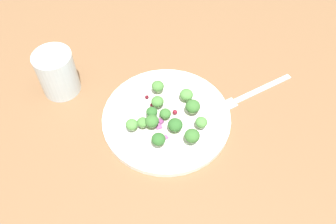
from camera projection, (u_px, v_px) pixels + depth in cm
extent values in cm
cube|color=brown|center=(165.00, 125.00, 71.75)|extent=(180.00, 180.00, 2.00)
cylinder|color=white|center=(168.00, 118.00, 70.80)|extent=(25.90, 25.90, 1.20)
torus|color=white|center=(168.00, 116.00, 70.32)|extent=(24.82, 24.82, 1.00)
cylinder|color=white|center=(168.00, 116.00, 70.24)|extent=(15.02, 15.02, 0.20)
cylinder|color=#8EB77A|center=(186.00, 98.00, 72.28)|extent=(1.03, 1.03, 1.03)
ellipsoid|color=#4C843D|center=(186.00, 95.00, 71.29)|extent=(2.75, 2.75, 2.06)
cylinder|color=#9EC684|center=(159.00, 143.00, 65.25)|extent=(0.99, 0.99, 0.99)
ellipsoid|color=#2D6028|center=(158.00, 139.00, 64.30)|extent=(2.64, 2.64, 1.98)
cylinder|color=#ADD18E|center=(152.00, 115.00, 69.06)|extent=(0.84, 0.84, 0.84)
ellipsoid|color=#2D6028|center=(152.00, 112.00, 68.25)|extent=(2.24, 2.24, 1.68)
cylinder|color=#9EC684|center=(192.00, 139.00, 65.66)|extent=(1.08, 1.08, 1.08)
ellipsoid|color=#386B2D|center=(192.00, 136.00, 64.62)|extent=(2.89, 2.89, 2.17)
cylinder|color=#ADD18E|center=(143.00, 125.00, 67.90)|extent=(0.82, 0.82, 0.82)
ellipsoid|color=#477A38|center=(143.00, 122.00, 67.11)|extent=(2.18, 2.18, 1.64)
cylinder|color=#9EC684|center=(152.00, 125.00, 67.68)|extent=(1.01, 1.01, 1.01)
ellipsoid|color=#386B2D|center=(152.00, 121.00, 66.71)|extent=(2.68, 2.68, 2.01)
cylinder|color=#9EC684|center=(158.00, 90.00, 73.27)|extent=(0.98, 0.98, 0.98)
ellipsoid|color=#477A38|center=(158.00, 86.00, 72.33)|extent=(2.61, 2.61, 1.96)
cylinder|color=#ADD18E|center=(192.00, 110.00, 69.92)|extent=(1.12, 1.12, 1.12)
ellipsoid|color=#386B2D|center=(193.00, 106.00, 68.84)|extent=(2.99, 2.99, 2.24)
cylinder|color=#9EC684|center=(201.00, 125.00, 67.72)|extent=(0.88, 0.88, 0.88)
ellipsoid|color=#4C843D|center=(201.00, 122.00, 66.87)|extent=(2.36, 2.36, 1.77)
cylinder|color=#ADD18E|center=(158.00, 105.00, 71.04)|extent=(0.96, 0.96, 0.96)
ellipsoid|color=#477A38|center=(158.00, 102.00, 70.12)|extent=(2.55, 2.55, 1.92)
cylinder|color=#ADD18E|center=(166.00, 119.00, 69.09)|extent=(0.86, 0.86, 0.86)
ellipsoid|color=#386B2D|center=(166.00, 116.00, 68.27)|extent=(2.30, 2.30, 1.72)
cylinder|color=#ADD18E|center=(132.00, 128.00, 67.53)|extent=(0.89, 0.89, 0.89)
ellipsoid|color=#4C843D|center=(132.00, 124.00, 66.67)|extent=(2.38, 2.38, 1.79)
cylinder|color=#ADD18E|center=(175.00, 129.00, 67.55)|extent=(1.08, 1.08, 1.08)
ellipsoid|color=#2D6028|center=(175.00, 125.00, 66.51)|extent=(2.88, 2.88, 2.16)
sphere|color=maroon|center=(175.00, 112.00, 69.86)|extent=(1.00, 1.00, 1.00)
sphere|color=#4C0A14|center=(152.00, 105.00, 71.15)|extent=(0.88, 0.88, 0.88)
sphere|color=maroon|center=(202.00, 119.00, 68.98)|extent=(0.84, 0.84, 0.84)
sphere|color=#4C0A14|center=(147.00, 97.00, 72.67)|extent=(0.82, 0.82, 0.82)
cube|color=#843D75|center=(160.00, 121.00, 68.87)|extent=(1.47, 1.33, 0.48)
cube|color=#934C84|center=(165.00, 138.00, 66.86)|extent=(1.52, 1.63, 0.38)
cube|color=#934C84|center=(159.00, 126.00, 68.41)|extent=(1.77, 1.77, 0.31)
cube|color=silver|center=(263.00, 88.00, 76.07)|extent=(10.91, 11.97, 0.50)
cube|color=silver|center=(228.00, 105.00, 73.35)|extent=(4.19, 4.28, 0.50)
cylinder|color=silver|center=(57.00, 73.00, 72.43)|extent=(7.93, 7.93, 9.81)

